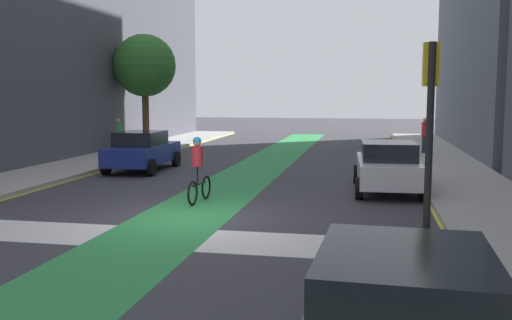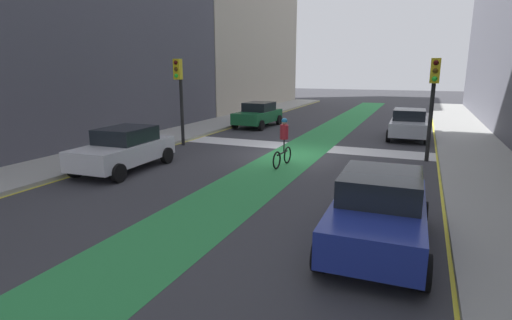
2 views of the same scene
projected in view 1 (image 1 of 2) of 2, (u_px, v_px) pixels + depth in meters
ground_plane at (189, 218)px, 14.00m from camera, size 120.00×120.00×0.00m
bike_lane_paint at (182, 217)px, 14.04m from camera, size 2.40×60.00×0.01m
crosswalk_band at (160, 238)px, 12.05m from camera, size 12.00×1.80×0.01m
curb_stripe_right at (444, 229)px, 12.85m from camera, size 0.16×60.00×0.01m
traffic_signal_near_right at (430, 99)px, 12.51m from camera, size 0.35×0.52×4.15m
car_white_right_far at (388, 166)px, 17.69m from camera, size 2.17×4.27×1.57m
car_blue_left_far at (142, 150)px, 22.66m from camera, size 2.08×4.23×1.57m
cyclist_in_lane at (198, 168)px, 15.88m from camera, size 0.32×1.73×1.86m
pedestrian_sidewalk_right_a at (425, 135)px, 28.00m from camera, size 0.34×0.34×1.74m
pedestrian_sidewalk_left_a at (119, 134)px, 29.15m from camera, size 0.34×0.34×1.66m
street_tree_near at (145, 66)px, 30.36m from camera, size 3.32×3.32×6.06m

